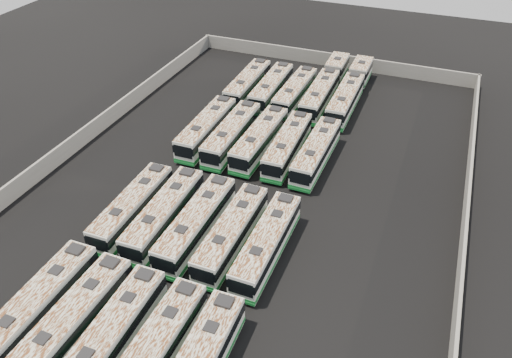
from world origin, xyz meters
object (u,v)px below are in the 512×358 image
bus_midfront_left (164,214)px  bus_front_right (153,353)px  bus_midfront_far_left (133,207)px  bus_back_right (325,86)px  bus_back_far_right (350,90)px  bus_front_center (112,337)px  bus_back_center (295,92)px  bus_front_left (72,323)px  bus_midfront_far_right (267,244)px  bus_midback_left (232,134)px  bus_back_far_left (248,84)px  bus_back_left (271,88)px  bus_front_far_left (37,307)px  bus_midfront_center (196,223)px  bus_midfront_right (232,233)px  bus_midback_center (260,139)px  bus_midback_far_right (316,152)px  bus_midback_right (288,145)px  bus_midback_far_left (207,128)px

bus_midfront_left → bus_front_right: bearing=-64.2°
bus_midfront_far_left → bus_back_right: 35.22m
bus_back_far_right → bus_front_right: bearing=-94.5°
bus_front_center → bus_back_center: bus_front_center is taller
bus_front_left → bus_midfront_far_right: bus_front_left is taller
bus_midfront_far_right → bus_midback_left: 19.47m
bus_back_far_left → bus_back_left: 3.61m
bus_front_far_left → bus_midfront_far_left: size_ratio=1.04×
bus_midfront_center → bus_midfront_right: bus_midfront_center is taller
bus_front_far_left → bus_midback_left: bearing=82.9°
bus_front_far_left → bus_midback_center: size_ratio=1.01×
bus_front_left → bus_midback_far_right: bus_front_left is taller
bus_back_right → bus_midfront_far_right: bearing=-84.5°
bus_front_left → bus_back_center: bus_front_left is taller
bus_midback_right → bus_back_far_left: (-10.66, 13.50, 0.03)m
bus_midfront_far_left → bus_midfront_left: size_ratio=0.97×
bus_back_far_right → bus_midback_right: bearing=-102.0°
bus_midback_far_left → bus_midback_left: (3.45, -0.13, 0.01)m
bus_midback_left → bus_midback_far_left: bearing=177.3°
bus_midfront_left → bus_back_far_right: same height
bus_midfront_left → bus_midback_center: (3.55, 16.31, 0.00)m
bus_back_far_left → bus_back_right: size_ratio=0.64×
bus_midback_left → bus_midback_far_right: bus_midback_left is taller
bus_midback_far_right → bus_front_far_left: bearing=-114.5°
bus_midfront_far_right → bus_midback_left: bearing=123.4°
bus_midfront_center → bus_midback_right: size_ratio=1.02×
bus_midfront_far_right → bus_back_center: 30.89m
bus_back_center → bus_back_left: bearing=-178.9°
bus_midback_left → bus_midback_right: 7.08m
bus_front_right → bus_midfront_far_left: 17.28m
bus_midback_right → bus_midback_far_right: bearing=-4.0°
bus_midfront_right → bus_back_far_left: 31.77m
bus_midfront_left → bus_midback_far_right: bearing=55.3°
bus_midfront_right → bus_midback_right: 16.40m
bus_front_left → bus_midback_center: bearing=84.2°
bus_midfront_far_left → bus_back_left: bus_back_left is taller
bus_front_far_left → bus_midback_far_right: (14.09, 29.82, -0.05)m
bus_midback_right → bus_midback_far_right: 3.54m
bus_midfront_far_left → bus_back_far_right: bearing=66.1°
bus_back_far_left → bus_midback_far_right: bearing=-44.8°
bus_back_far_right → bus_midfront_center: bearing=-102.2°
bus_front_far_left → bus_midfront_far_left: 13.45m
bus_front_far_left → bus_midfront_far_left: bus_front_far_left is taller
bus_midfront_right → bus_front_right: bearing=-89.8°
bus_back_far_right → bus_back_center: bearing=-154.0°
bus_front_right → bus_midback_far_right: size_ratio=1.00×
bus_midfront_center → bus_back_far_right: size_ratio=0.65×
bus_front_right → bus_midback_left: bus_midback_left is taller
bus_midfront_far_left → bus_midfront_far_right: (14.14, 0.06, 0.02)m
bus_front_far_left → bus_front_center: 7.00m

